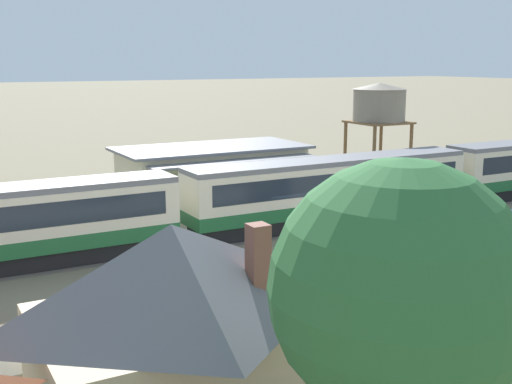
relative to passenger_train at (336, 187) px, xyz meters
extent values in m
plane|color=#7A7056|center=(-4.42, -0.36, -2.32)|extent=(600.00, 600.00, 0.00)
cylinder|color=black|center=(14.22, -0.72, -1.87)|extent=(0.90, 0.18, 0.90)
cylinder|color=black|center=(14.22, 0.72, -1.87)|extent=(0.90, 0.18, 0.90)
cube|color=#1E6033|center=(-0.26, 0.00, -1.02)|extent=(19.93, 2.97, 0.80)
cube|color=beige|center=(-0.26, 0.00, 0.47)|extent=(19.93, 2.97, 2.19)
cube|color=#192330|center=(-0.26, 0.00, 0.58)|extent=(18.33, 3.01, 1.23)
cube|color=slate|center=(-0.26, 0.00, 1.72)|extent=(19.93, 2.79, 0.30)
cube|color=black|center=(-0.26, 0.00, -1.86)|extent=(19.13, 2.56, 0.88)
cylinder|color=black|center=(6.31, -0.72, -1.87)|extent=(0.90, 0.18, 0.90)
cylinder|color=black|center=(6.31, 0.72, -1.87)|extent=(0.90, 0.18, 0.90)
cylinder|color=black|center=(-6.84, -0.72, -1.87)|extent=(0.90, 0.18, 0.90)
cylinder|color=black|center=(-6.84, 0.72, -1.87)|extent=(0.90, 0.18, 0.90)
cylinder|color=black|center=(-14.75, -0.72, -1.87)|extent=(0.90, 0.18, 0.90)
cylinder|color=black|center=(-14.75, 0.72, -1.87)|extent=(0.90, 0.18, 0.90)
cube|color=#665B51|center=(-0.99, 0.00, -2.32)|extent=(99.85, 3.60, 0.01)
cube|color=#4C4238|center=(-0.99, -0.72, -2.30)|extent=(99.85, 0.12, 0.04)
cube|color=#4C4238|center=(-0.99, 0.72, -2.30)|extent=(99.85, 0.12, 0.04)
cube|color=beige|center=(-4.24, 9.78, -0.39)|extent=(12.91, 6.29, 3.88)
cube|color=slate|center=(-4.24, 9.78, 1.65)|extent=(13.94, 6.79, 0.20)
cube|color=slate|center=(-4.24, 5.84, 1.15)|extent=(12.39, 1.60, 0.16)
cylinder|color=brown|center=(-4.24, 5.24, -0.63)|extent=(0.14, 0.14, 3.40)
cylinder|color=brown|center=(11.73, 9.83, 0.32)|extent=(0.28, 0.28, 5.29)
cylinder|color=brown|center=(7.98, 9.83, 0.32)|extent=(0.28, 0.28, 5.29)
cylinder|color=brown|center=(11.73, 6.08, 0.32)|extent=(0.28, 0.28, 5.29)
cylinder|color=brown|center=(7.98, 6.08, 0.32)|extent=(0.28, 0.28, 5.29)
cube|color=brown|center=(9.85, 7.95, 3.05)|extent=(4.25, 4.25, 0.16)
cylinder|color=slate|center=(9.85, 7.95, 4.42)|extent=(4.20, 4.20, 2.57)
cone|color=slate|center=(9.85, 7.95, 5.95)|extent=(4.41, 4.41, 0.50)
cube|color=tan|center=(-17.71, -16.66, -0.73)|extent=(7.62, 5.78, 3.19)
pyramid|color=slate|center=(-17.71, -16.66, 2.18)|extent=(8.23, 6.24, 2.62)
cube|color=brown|center=(-15.57, -17.81, 2.31)|extent=(0.56, 0.56, 2.36)
cube|color=beige|center=(-6.89, -17.79, -0.85)|extent=(6.40, 7.68, 2.94)
pyramid|color=#B25633|center=(-6.89, -17.79, 1.73)|extent=(6.91, 8.30, 2.22)
cube|color=white|center=(-18.50, -11.80, -1.80)|extent=(33.62, 0.06, 1.05)
cube|color=#2D519E|center=(4.40, -8.47, -1.15)|extent=(1.77, 2.02, 1.92)
cube|color=#192330|center=(5.30, -8.47, -0.76)|extent=(0.03, 1.68, 0.84)
cube|color=silver|center=(1.46, -8.47, -1.02)|extent=(4.13, 2.10, 2.18)
cylinder|color=black|center=(4.11, -9.39, -1.92)|extent=(0.80, 0.26, 0.80)
cylinder|color=black|center=(4.11, -7.55, -1.92)|extent=(0.80, 0.26, 0.80)
cylinder|color=black|center=(0.57, -9.39, -1.92)|extent=(0.80, 0.26, 0.80)
cylinder|color=black|center=(0.57, -7.55, -1.92)|extent=(0.80, 0.26, 0.80)
sphere|color=#2D6633|center=(-15.88, -23.98, 3.63)|extent=(5.11, 5.11, 5.11)
camera|label=1|loc=(-23.93, -32.92, 7.95)|focal=45.00mm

